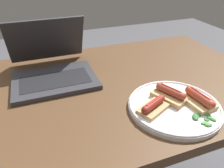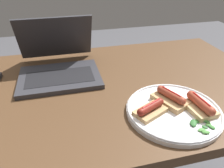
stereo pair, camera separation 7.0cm
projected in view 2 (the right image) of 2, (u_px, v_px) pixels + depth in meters
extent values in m
cube|color=#4C331E|center=(90.00, 91.00, 0.83)|extent=(1.42, 0.76, 0.04)
cylinder|color=#4C331E|center=(183.00, 101.00, 1.40)|extent=(0.04, 0.04, 0.70)
cube|color=#2D2D33|center=(60.00, 77.00, 0.86)|extent=(0.31, 0.23, 0.02)
cube|color=black|center=(60.00, 77.00, 0.85)|extent=(0.26, 0.13, 0.00)
cube|color=#2D2D33|center=(55.00, 38.00, 0.94)|extent=(0.31, 0.10, 0.20)
cube|color=#192347|center=(55.00, 38.00, 0.94)|extent=(0.28, 0.08, 0.17)
cylinder|color=silver|center=(173.00, 111.00, 0.68)|extent=(0.29, 0.29, 0.01)
torus|color=silver|center=(174.00, 109.00, 0.68)|extent=(0.29, 0.29, 0.01)
cube|color=tan|center=(170.00, 100.00, 0.70)|extent=(0.11, 0.13, 0.02)
cylinder|color=#9E3D28|center=(171.00, 95.00, 0.69)|extent=(0.06, 0.09, 0.03)
sphere|color=#9E3D28|center=(161.00, 89.00, 0.72)|extent=(0.03, 0.03, 0.03)
sphere|color=#9E3D28|center=(182.00, 101.00, 0.66)|extent=(0.03, 0.03, 0.03)
cylinder|color=red|center=(171.00, 92.00, 0.69)|extent=(0.03, 0.07, 0.01)
cube|color=tan|center=(150.00, 111.00, 0.66)|extent=(0.11, 0.10, 0.01)
cylinder|color=maroon|center=(151.00, 107.00, 0.65)|extent=(0.09, 0.06, 0.02)
sphere|color=maroon|center=(160.00, 102.00, 0.67)|extent=(0.02, 0.02, 0.02)
sphere|color=maroon|center=(141.00, 112.00, 0.63)|extent=(0.02, 0.02, 0.02)
cylinder|color=red|center=(151.00, 104.00, 0.64)|extent=(0.07, 0.03, 0.00)
cube|color=tan|center=(199.00, 108.00, 0.67)|extent=(0.08, 0.11, 0.02)
cylinder|color=#9E3D28|center=(201.00, 103.00, 0.66)|extent=(0.04, 0.09, 0.03)
sphere|color=#9E3D28|center=(191.00, 95.00, 0.69)|extent=(0.03, 0.03, 0.03)
sphere|color=#9E3D28|center=(211.00, 112.00, 0.62)|extent=(0.03, 0.03, 0.03)
cylinder|color=red|center=(202.00, 99.00, 0.65)|extent=(0.01, 0.08, 0.00)
ellipsoid|color=#4C8E3D|center=(205.00, 121.00, 0.63)|extent=(0.02, 0.02, 0.01)
ellipsoid|color=#387A33|center=(197.00, 121.00, 0.63)|extent=(0.01, 0.02, 0.00)
ellipsoid|color=#2D662D|center=(205.00, 127.00, 0.61)|extent=(0.02, 0.02, 0.00)
ellipsoid|color=#2D662D|center=(193.00, 123.00, 0.62)|extent=(0.03, 0.04, 0.01)
ellipsoid|color=#4C8E3D|center=(202.00, 130.00, 0.60)|extent=(0.02, 0.01, 0.01)
ellipsoid|color=#4C8E3D|center=(206.00, 132.00, 0.59)|extent=(0.02, 0.02, 0.01)
ellipsoid|color=#387A33|center=(207.00, 122.00, 0.62)|extent=(0.02, 0.02, 0.01)
ellipsoid|color=#4C8E3D|center=(208.00, 124.00, 0.61)|extent=(0.02, 0.02, 0.01)
ellipsoid|color=#387A33|center=(212.00, 127.00, 0.61)|extent=(0.02, 0.02, 0.01)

